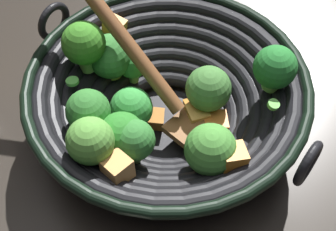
# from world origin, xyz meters

# --- Properties ---
(ground_plane) EXTENTS (4.00, 4.00, 0.00)m
(ground_plane) POSITION_xyz_m (0.00, 0.00, 0.00)
(ground_plane) COLOR #28231E
(wok) EXTENTS (0.34, 0.36, 0.23)m
(wok) POSITION_xyz_m (0.00, 0.00, 0.07)
(wok) COLOR black
(wok) RESTS_ON ground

